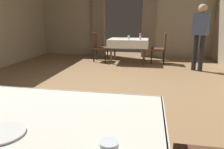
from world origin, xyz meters
name	(u,v)px	position (x,y,z in m)	size (l,w,h in m)	color
ground	(95,90)	(0.00, 0.00, 0.00)	(10.08, 10.08, 0.00)	olive
wall_back	(123,15)	(0.00, 4.18, 1.51)	(6.40, 0.27, 3.00)	tan
dining_table_near	(41,130)	(0.38, -2.68, 0.67)	(1.54, 1.05, 0.75)	#4C3D2D
dining_table_mid	(129,42)	(0.35, 2.87, 0.65)	(1.23, 0.93, 0.75)	#4C3D2D
chair_mid_left	(98,45)	(-0.65, 2.93, 0.52)	(0.44, 0.44, 0.93)	black
chair_mid_right	(161,47)	(1.35, 2.93, 0.52)	(0.44, 0.44, 0.93)	black
plate_near_b	(3,133)	(0.29, -2.90, 0.76)	(0.23, 0.23, 0.01)	white
flower_vase_mid	(140,36)	(0.72, 2.62, 0.86)	(0.07, 0.07, 0.20)	silver
glass_mid_b	(129,37)	(0.36, 2.75, 0.81)	(0.07, 0.07, 0.12)	silver
plate_mid_c	(119,38)	(-0.01, 3.14, 0.76)	(0.22, 0.22, 0.01)	white
person_waiter_by_doorway	(200,32)	(2.29, 2.09, 1.02)	(0.42, 0.39, 1.72)	black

